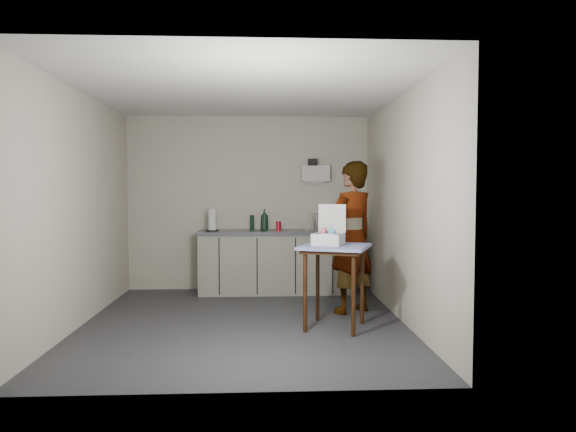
{
  "coord_description": "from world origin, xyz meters",
  "views": [
    {
      "loc": [
        0.21,
        -5.75,
        1.51
      ],
      "look_at": [
        0.52,
        0.45,
        1.19
      ],
      "focal_mm": 32.0,
      "sensor_mm": 36.0,
      "label": 1
    }
  ],
  "objects_px": {
    "dark_bottle": "(252,223)",
    "paper_towel": "(212,220)",
    "kitchen_counter": "(276,263)",
    "soap_bottle": "(264,220)",
    "bakery_box": "(329,236)",
    "dish_rack": "(317,226)",
    "side_table": "(335,256)",
    "standing_man": "(351,237)",
    "soda_can": "(279,226)"
  },
  "relations": [
    {
      "from": "paper_towel",
      "to": "bakery_box",
      "type": "bearing_deg",
      "value": -51.78
    },
    {
      "from": "soda_can",
      "to": "bakery_box",
      "type": "xyz_separation_m",
      "value": [
        0.49,
        -1.85,
        0.03
      ]
    },
    {
      "from": "soda_can",
      "to": "paper_towel",
      "type": "relative_size",
      "value": 0.42
    },
    {
      "from": "dark_bottle",
      "to": "paper_towel",
      "type": "bearing_deg",
      "value": -166.49
    },
    {
      "from": "kitchen_counter",
      "to": "standing_man",
      "type": "height_order",
      "value": "standing_man"
    },
    {
      "from": "standing_man",
      "to": "bakery_box",
      "type": "xyz_separation_m",
      "value": [
        -0.36,
        -0.64,
        0.08
      ]
    },
    {
      "from": "standing_man",
      "to": "paper_towel",
      "type": "relative_size",
      "value": 5.76
    },
    {
      "from": "soap_bottle",
      "to": "bakery_box",
      "type": "relative_size",
      "value": 0.72
    },
    {
      "from": "side_table",
      "to": "dark_bottle",
      "type": "xyz_separation_m",
      "value": [
        -0.93,
        2.03,
        0.23
      ]
    },
    {
      "from": "side_table",
      "to": "paper_towel",
      "type": "bearing_deg",
      "value": 149.16
    },
    {
      "from": "soap_bottle",
      "to": "dish_rack",
      "type": "relative_size",
      "value": 0.88
    },
    {
      "from": "standing_man",
      "to": "dark_bottle",
      "type": "relative_size",
      "value": 8.32
    },
    {
      "from": "dish_rack",
      "to": "bakery_box",
      "type": "relative_size",
      "value": 0.82
    },
    {
      "from": "side_table",
      "to": "paper_towel",
      "type": "distance_m",
      "value": 2.44
    },
    {
      "from": "soap_bottle",
      "to": "bakery_box",
      "type": "distance_m",
      "value": 2.01
    },
    {
      "from": "kitchen_counter",
      "to": "paper_towel",
      "type": "relative_size",
      "value": 6.98
    },
    {
      "from": "standing_man",
      "to": "dark_bottle",
      "type": "xyz_separation_m",
      "value": [
        -1.24,
        1.33,
        0.1
      ]
    },
    {
      "from": "kitchen_counter",
      "to": "paper_towel",
      "type": "bearing_deg",
      "value": -175.98
    },
    {
      "from": "kitchen_counter",
      "to": "bakery_box",
      "type": "xyz_separation_m",
      "value": [
        0.53,
        -1.9,
        0.58
      ]
    },
    {
      "from": "kitchen_counter",
      "to": "dark_bottle",
      "type": "relative_size",
      "value": 10.08
    },
    {
      "from": "dark_bottle",
      "to": "paper_towel",
      "type": "relative_size",
      "value": 0.69
    },
    {
      "from": "dish_rack",
      "to": "bakery_box",
      "type": "bearing_deg",
      "value": -92.33
    },
    {
      "from": "soda_can",
      "to": "bakery_box",
      "type": "relative_size",
      "value": 0.31
    },
    {
      "from": "paper_towel",
      "to": "dark_bottle",
      "type": "bearing_deg",
      "value": 13.51
    },
    {
      "from": "kitchen_counter",
      "to": "dish_rack",
      "type": "bearing_deg",
      "value": -1.31
    },
    {
      "from": "dish_rack",
      "to": "bakery_box",
      "type": "distance_m",
      "value": 1.89
    },
    {
      "from": "kitchen_counter",
      "to": "soda_can",
      "type": "xyz_separation_m",
      "value": [
        0.04,
        -0.05,
        0.55
      ]
    },
    {
      "from": "side_table",
      "to": "dish_rack",
      "type": "height_order",
      "value": "dish_rack"
    },
    {
      "from": "kitchen_counter",
      "to": "soap_bottle",
      "type": "bearing_deg",
      "value": -175.48
    },
    {
      "from": "paper_towel",
      "to": "bakery_box",
      "type": "distance_m",
      "value": 2.34
    },
    {
      "from": "side_table",
      "to": "dark_bottle",
      "type": "height_order",
      "value": "dark_bottle"
    },
    {
      "from": "side_table",
      "to": "dish_rack",
      "type": "bearing_deg",
      "value": 110.25
    },
    {
      "from": "standing_man",
      "to": "dark_bottle",
      "type": "bearing_deg",
      "value": -81.17
    },
    {
      "from": "soap_bottle",
      "to": "soda_can",
      "type": "height_order",
      "value": "soap_bottle"
    },
    {
      "from": "soda_can",
      "to": "bakery_box",
      "type": "bearing_deg",
      "value": -75.1
    },
    {
      "from": "soap_bottle",
      "to": "bakery_box",
      "type": "bearing_deg",
      "value": -69.74
    },
    {
      "from": "side_table",
      "to": "paper_towel",
      "type": "height_order",
      "value": "paper_towel"
    },
    {
      "from": "paper_towel",
      "to": "dish_rack",
      "type": "distance_m",
      "value": 1.52
    },
    {
      "from": "side_table",
      "to": "soap_bottle",
      "type": "height_order",
      "value": "soap_bottle"
    },
    {
      "from": "soap_bottle",
      "to": "bakery_box",
      "type": "height_order",
      "value": "bakery_box"
    },
    {
      "from": "kitchen_counter",
      "to": "dark_bottle",
      "type": "xyz_separation_m",
      "value": [
        -0.34,
        0.07,
        0.59
      ]
    },
    {
      "from": "soda_can",
      "to": "dish_rack",
      "type": "height_order",
      "value": "dish_rack"
    },
    {
      "from": "standing_man",
      "to": "bakery_box",
      "type": "relative_size",
      "value": 4.22
    },
    {
      "from": "dark_bottle",
      "to": "bakery_box",
      "type": "bearing_deg",
      "value": -66.03
    },
    {
      "from": "standing_man",
      "to": "dish_rack",
      "type": "distance_m",
      "value": 1.28
    },
    {
      "from": "standing_man",
      "to": "paper_towel",
      "type": "distance_m",
      "value": 2.17
    },
    {
      "from": "side_table",
      "to": "standing_man",
      "type": "height_order",
      "value": "standing_man"
    },
    {
      "from": "dish_rack",
      "to": "standing_man",
      "type": "bearing_deg",
      "value": -77.13
    },
    {
      "from": "soap_bottle",
      "to": "soda_can",
      "type": "bearing_deg",
      "value": -10.05
    },
    {
      "from": "soap_bottle",
      "to": "standing_man",
      "type": "bearing_deg",
      "value": -49.67
    }
  ]
}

